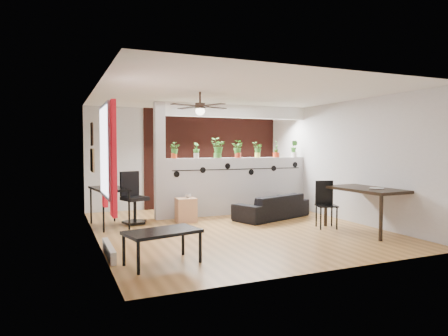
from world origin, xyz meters
TOP-DOWN VIEW (x-y plane):
  - room_shell at (0.00, 0.00)m, footprint 6.30×7.10m
  - partition_wall at (0.80, 1.50)m, footprint 3.60×0.18m
  - ceiling_header at (0.80, 1.50)m, footprint 3.60×0.18m
  - pier_column at (-1.11, 1.50)m, footprint 0.22×0.20m
  - brick_panel at (0.80, 2.97)m, footprint 3.90×0.05m
  - vine_decal at (0.80, 1.40)m, footprint 3.31×0.01m
  - window_assembly at (-2.56, -1.20)m, footprint 0.09×1.30m
  - baseboard_heater at (-2.54, -1.20)m, footprint 0.08×1.00m
  - corkboard at (-2.58, 0.95)m, footprint 0.03×0.60m
  - framed_art at (-2.58, 0.90)m, footprint 0.03×0.34m
  - ceiling_fan at (-0.80, -0.30)m, footprint 1.19×1.19m
  - potted_plant_0 at (-0.78, 1.50)m, footprint 0.22×0.23m
  - potted_plant_1 at (-0.25, 1.50)m, footprint 0.22×0.20m
  - potted_plant_2 at (0.27, 1.50)m, footprint 0.31×0.28m
  - potted_plant_3 at (0.80, 1.50)m, footprint 0.26×0.27m
  - potted_plant_4 at (1.33, 1.50)m, footprint 0.20×0.16m
  - potted_plant_5 at (1.85, 1.50)m, footprint 0.30×0.30m
  - potted_plant_6 at (2.38, 1.50)m, footprint 0.26×0.27m
  - sofa at (1.24, 0.64)m, footprint 1.90×1.25m
  - cube_shelf at (-0.66, 1.01)m, footprint 0.44×0.39m
  - cup at (-0.61, 1.01)m, footprint 0.12×0.12m
  - computer_desk at (-2.25, 1.09)m, footprint 0.72×1.16m
  - monitor at (-2.25, 1.24)m, footprint 0.32×0.08m
  - office_chair at (-1.75, 1.22)m, footprint 0.58×0.58m
  - dining_table at (2.25, -1.27)m, footprint 0.98×1.55m
  - book at (2.15, -1.57)m, footprint 0.29×0.30m
  - folding_chair at (1.72, -0.66)m, footprint 0.48×0.48m
  - coffee_table at (-1.91, -1.86)m, footprint 1.10×0.76m

SIDE VIEW (x-z plane):
  - baseboard_heater at x=-2.54m, z-range 0.00..0.18m
  - cube_shelf at x=-0.66m, z-range 0.00..0.51m
  - sofa at x=1.24m, z-range 0.00..0.52m
  - coffee_table at x=-1.91m, z-range 0.18..0.65m
  - office_chair at x=-1.75m, z-range -0.06..1.01m
  - folding_chair at x=1.72m, z-range 0.08..1.02m
  - cup at x=-0.61m, z-range 0.51..0.60m
  - partition_wall at x=0.80m, z-range 0.00..1.35m
  - computer_desk at x=-2.25m, z-range 0.32..1.11m
  - dining_table at x=2.25m, z-range 0.33..1.16m
  - book at x=2.15m, z-range 0.83..0.85m
  - monitor at x=-2.25m, z-range 0.79..0.97m
  - vine_decal at x=0.80m, z-range 0.93..1.23m
  - room_shell at x=0.00m, z-range -0.15..2.75m
  - pier_column at x=-1.11m, z-range 0.00..2.60m
  - brick_panel at x=0.80m, z-range 0.00..2.60m
  - corkboard at x=-2.58m, z-range 1.12..1.58m
  - window_assembly at x=-2.56m, z-range 0.73..2.28m
  - potted_plant_1 at x=-0.25m, z-range 1.36..1.72m
  - potted_plant_0 at x=-0.78m, z-range 1.36..1.73m
  - potted_plant_4 at x=1.33m, z-range 1.36..1.74m
  - potted_plant_3 at x=0.80m, z-range 1.36..1.78m
  - potted_plant_6 at x=2.38m, z-range 1.36..1.79m
  - potted_plant_5 at x=1.85m, z-range 1.36..1.81m
  - potted_plant_2 at x=0.27m, z-range 1.36..1.84m
  - framed_art at x=-2.58m, z-range 1.63..2.07m
  - ceiling_fan at x=-0.80m, z-range 2.10..2.53m
  - ceiling_header at x=0.80m, z-range 2.30..2.60m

